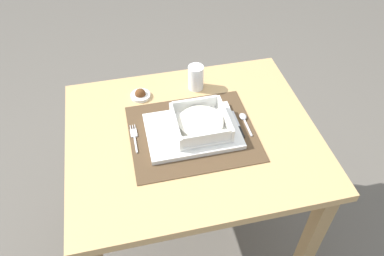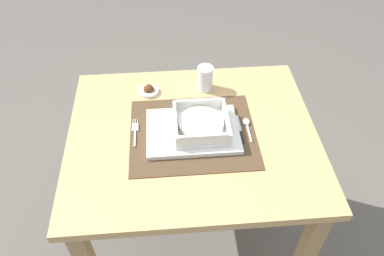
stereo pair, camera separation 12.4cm
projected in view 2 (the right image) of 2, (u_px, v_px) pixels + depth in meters
The scene contains 10 objects.
ground_plane at pixel (192, 238), 1.77m from camera, with size 6.00×6.00×0.00m, color #59544C.
dining_table at pixel (193, 155), 1.35m from camera, with size 0.83×0.70×0.71m.
placemat at pixel (192, 134), 1.27m from camera, with size 0.42×0.35×0.00m, color #4C3823.
serving_plate at pixel (194, 131), 1.26m from camera, with size 0.30×0.22×0.02m, color white.
porridge_bowl at pixel (201, 124), 1.25m from camera, with size 0.18×0.18×0.05m.
fork at pixel (135, 130), 1.27m from camera, with size 0.02×0.13×0.00m.
spoon at pixel (247, 124), 1.29m from camera, with size 0.02×0.11×0.01m.
butter_knife at pixel (239, 131), 1.27m from camera, with size 0.01×0.13×0.01m.
drinking_glass at pixel (205, 79), 1.41m from camera, with size 0.06×0.06×0.10m.
condiment_saucer at pixel (149, 90), 1.41m from camera, with size 0.07×0.07×0.04m.
Camera 2 is at (-0.07, -0.88, 1.62)m, focal length 35.57 mm.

